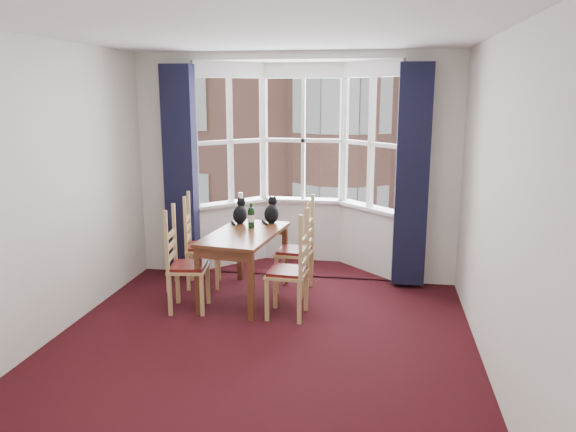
% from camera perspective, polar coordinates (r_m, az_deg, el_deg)
% --- Properties ---
extents(floor, '(4.50, 4.50, 0.00)m').
position_cam_1_polar(floor, '(5.25, -3.21, -13.70)').
color(floor, black).
rests_on(floor, ground).
extents(ceiling, '(4.50, 4.50, 0.00)m').
position_cam_1_polar(ceiling, '(4.74, -3.63, 18.31)').
color(ceiling, white).
rests_on(ceiling, floor).
extents(wall_left, '(0.00, 4.50, 4.50)m').
position_cam_1_polar(wall_left, '(5.60, -23.82, 1.98)').
color(wall_left, silver).
rests_on(wall_left, floor).
extents(wall_right, '(0.00, 4.50, 4.50)m').
position_cam_1_polar(wall_right, '(4.78, 20.66, 0.62)').
color(wall_right, silver).
rests_on(wall_right, floor).
extents(wall_near, '(4.00, 0.00, 4.00)m').
position_cam_1_polar(wall_near, '(2.73, -14.00, -7.48)').
color(wall_near, silver).
rests_on(wall_near, floor).
extents(wall_back_pier_left, '(0.70, 0.12, 2.80)m').
position_cam_1_polar(wall_back_pier_left, '(7.42, -12.05, 5.10)').
color(wall_back_pier_left, silver).
rests_on(wall_back_pier_left, floor).
extents(wall_back_pier_right, '(0.70, 0.12, 2.80)m').
position_cam_1_polar(wall_back_pier_right, '(6.93, 14.34, 4.49)').
color(wall_back_pier_right, silver).
rests_on(wall_back_pier_right, floor).
extents(bay_window, '(2.76, 0.94, 2.80)m').
position_cam_1_polar(bay_window, '(7.48, 1.29, 5.43)').
color(bay_window, white).
rests_on(bay_window, floor).
extents(curtain_left, '(0.38, 0.22, 2.60)m').
position_cam_1_polar(curtain_left, '(7.18, -10.84, 4.51)').
color(curtain_left, black).
rests_on(curtain_left, floor).
extents(curtain_right, '(0.38, 0.22, 2.60)m').
position_cam_1_polar(curtain_right, '(6.75, 12.49, 3.94)').
color(curtain_right, black).
rests_on(curtain_right, floor).
extents(dining_table, '(0.85, 1.37, 0.78)m').
position_cam_1_polar(dining_table, '(6.34, -4.44, -2.62)').
color(dining_table, brown).
rests_on(dining_table, floor).
extents(chair_left_near, '(0.45, 0.47, 0.92)m').
position_cam_1_polar(chair_left_near, '(6.16, -10.90, -5.18)').
color(chair_left_near, tan).
rests_on(chair_left_near, floor).
extents(chair_left_far, '(0.48, 0.50, 0.92)m').
position_cam_1_polar(chair_left_far, '(6.89, -9.36, -3.22)').
color(chair_left_far, tan).
rests_on(chair_left_far, floor).
extents(chair_right_near, '(0.42, 0.44, 0.92)m').
position_cam_1_polar(chair_right_near, '(5.86, 0.77, -5.87)').
color(chair_right_near, tan).
rests_on(chair_right_near, floor).
extents(chair_right_far, '(0.43, 0.45, 0.92)m').
position_cam_1_polar(chair_right_far, '(6.61, 1.42, -3.73)').
color(chair_right_far, tan).
rests_on(chair_right_far, floor).
extents(cat_left, '(0.17, 0.24, 0.32)m').
position_cam_1_polar(cat_left, '(6.73, -4.88, 0.28)').
color(cat_left, black).
rests_on(cat_left, dining_table).
extents(cat_right, '(0.18, 0.25, 0.33)m').
position_cam_1_polar(cat_right, '(6.75, -1.68, 0.38)').
color(cat_right, black).
rests_on(cat_right, dining_table).
extents(wine_bottle, '(0.08, 0.08, 0.30)m').
position_cam_1_polar(wine_bottle, '(6.50, -3.77, -0.06)').
color(wine_bottle, black).
rests_on(wine_bottle, dining_table).
extents(candle_tall, '(0.06, 0.06, 0.13)m').
position_cam_1_polar(candle_tall, '(7.56, -4.85, 1.90)').
color(candle_tall, white).
rests_on(candle_tall, bay_window).
extents(street, '(80.00, 80.00, 0.00)m').
position_cam_1_polar(street, '(37.79, 7.63, -0.38)').
color(street, '#333335').
rests_on(street, ground).
extents(tenement_building, '(18.40, 7.80, 15.20)m').
position_cam_1_polar(tenement_building, '(18.65, 6.31, 10.17)').
color(tenement_building, '#945D4C').
rests_on(tenement_building, street).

